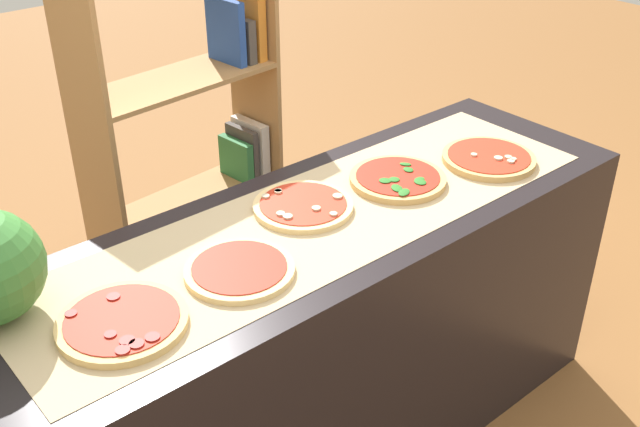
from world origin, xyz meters
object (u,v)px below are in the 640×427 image
object	(u,v)px
pizza_mushroom_2	(303,206)
bookshelf	(205,161)
pizza_pepperoni_0	(122,322)
pizza_plain_1	(240,270)
pizza_spinach_3	(398,179)
pizza_mushroom_4	(489,158)

from	to	relation	value
pizza_mushroom_2	bookshelf	bearing A→B (deg)	77.23
pizza_pepperoni_0	pizza_plain_1	xyz separation A→B (m)	(0.33, 0.00, -0.00)
pizza_pepperoni_0	pizza_spinach_3	world-z (taller)	pizza_spinach_3
pizza_pepperoni_0	pizza_spinach_3	xyz separation A→B (m)	(0.98, 0.08, 0.00)
pizza_mushroom_2	pizza_mushroom_4	xyz separation A→B (m)	(0.66, -0.15, 0.00)
pizza_pepperoni_0	pizza_mushroom_2	bearing A→B (deg)	12.62
pizza_plain_1	pizza_mushroom_2	bearing A→B (deg)	24.02
pizza_spinach_3	pizza_pepperoni_0	bearing A→B (deg)	-175.12
pizza_spinach_3	pizza_mushroom_4	size ratio (longest dim) A/B	0.99
pizza_mushroom_4	bookshelf	bearing A→B (deg)	114.32
pizza_spinach_3	bookshelf	size ratio (longest dim) A/B	0.19
pizza_mushroom_2	pizza_mushroom_4	world-z (taller)	pizza_mushroom_4
pizza_plain_1	pizza_spinach_3	size ratio (longest dim) A/B	0.95
pizza_spinach_3	bookshelf	distance (m)	0.97
pizza_plain_1	bookshelf	size ratio (longest dim) A/B	0.18
pizza_pepperoni_0	pizza_plain_1	bearing A→B (deg)	0.14
pizza_plain_1	bookshelf	bearing A→B (deg)	62.61
pizza_plain_1	pizza_mushroom_2	size ratio (longest dim) A/B	0.97
pizza_plain_1	pizza_pepperoni_0	bearing A→B (deg)	-179.86
pizza_mushroom_4	bookshelf	distance (m)	1.14
pizza_mushroom_4	bookshelf	size ratio (longest dim) A/B	0.20
pizza_plain_1	pizza_mushroom_4	world-z (taller)	pizza_mushroom_4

